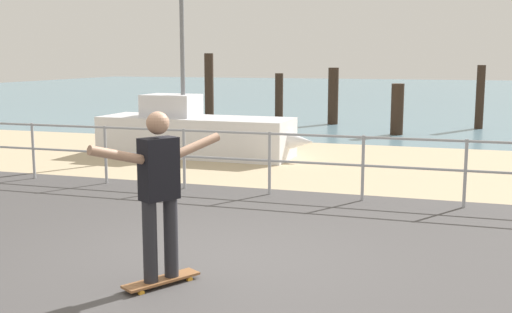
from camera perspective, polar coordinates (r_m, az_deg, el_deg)
The scene contains 12 objects.
ground_plane at distance 6.08m, azimuth -7.79°, elevation -12.72°, with size 24.00×10.00×0.04m, color #474444.
beach_strip at distance 13.51m, azimuth 6.90°, elevation -0.65°, with size 24.00×6.00×0.04m, color tan.
sea_surface at distance 41.23m, azimuth 14.28°, elevation 5.57°, with size 72.00×50.00×0.04m, color slate.
railing_fence at distance 10.22m, azimuth 1.23°, elevation 0.27°, with size 12.16×0.05×1.05m.
sailboat at distance 14.34m, azimuth -4.88°, elevation 2.03°, with size 4.97×1.49×4.41m.
skateboard at distance 6.39m, azimuth -8.53°, elevation -11.01°, with size 0.58×0.79×0.08m.
skateboarder at distance 6.13m, azimuth -8.74°, elevation -2.64°, with size 0.82×1.29×1.65m.
groyne_post_0 at distance 23.02m, azimuth -4.26°, elevation 6.32°, with size 0.33×0.33×2.38m, color #332319.
groyne_post_1 at distance 23.36m, azimuth 2.10°, elevation 5.49°, with size 0.30×0.30×1.66m, color #332319.
groyne_post_2 at distance 21.30m, azimuth 6.99°, elevation 5.42°, with size 0.35×0.35×1.90m, color #332319.
groyne_post_3 at distance 18.69m, azimuth 12.64°, elevation 4.16°, with size 0.36×0.36×1.49m, color #332319.
groyne_post_4 at distance 20.98m, azimuth 19.59°, elevation 5.06°, with size 0.26×0.26×2.00m, color #332319.
Camera 1 is at (2.47, -6.09, 2.24)m, focal length 44.25 mm.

